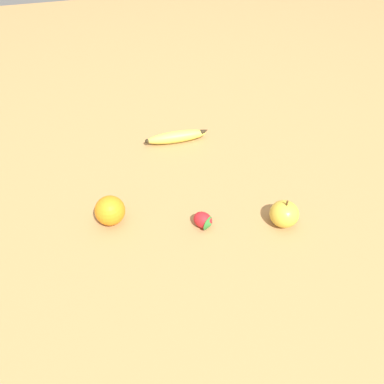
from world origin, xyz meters
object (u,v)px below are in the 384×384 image
at_px(apple, 284,214).
at_px(orange, 110,211).
at_px(banana, 177,137).
at_px(strawberry, 203,221).

bearing_deg(apple, orange, 165.35).
bearing_deg(banana, strawberry, -92.00).
relative_size(orange, strawberry, 1.14).
bearing_deg(strawberry, orange, -150.08).
bearing_deg(orange, strawberry, -18.29).
height_order(banana, strawberry, strawberry).
xyz_separation_m(banana, apple, (0.18, -0.37, 0.01)).
bearing_deg(strawberry, apple, 37.74).
xyz_separation_m(strawberry, apple, (0.19, -0.04, 0.01)).
relative_size(orange, apple, 0.96).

